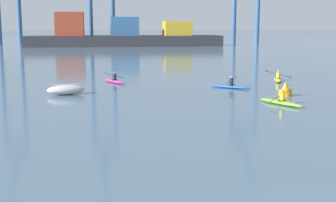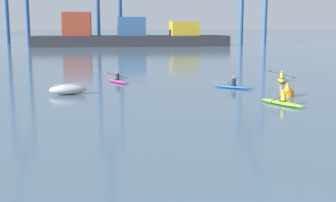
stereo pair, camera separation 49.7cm
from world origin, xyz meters
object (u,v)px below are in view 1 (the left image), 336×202
capsized_dinghy (66,90)px  kayak_lime (281,102)px  kayak_magenta (114,81)px  kayak_blue (230,86)px  kayak_yellow (278,79)px  container_barge (122,36)px  channel_buoy (285,91)px

capsized_dinghy → kayak_lime: size_ratio=0.82×
kayak_magenta → kayak_blue: (8.81, -4.78, 0.00)m
kayak_magenta → kayak_yellow: (14.29, -0.99, 0.00)m
capsized_dinghy → kayak_magenta: size_ratio=0.82×
kayak_magenta → kayak_blue: 10.02m
container_barge → kayak_yellow: (10.22, -67.77, -2.21)m
capsized_dinghy → kayak_yellow: (17.88, 5.19, -0.18)m
container_barge → kayak_yellow: bearing=-81.4°
container_barge → channel_buoy: container_barge is taller
kayak_blue → kayak_magenta: bearing=151.5°
container_barge → kayak_lime: 79.30m
kayak_magenta → kayak_yellow: 14.32m
kayak_blue → channel_buoy: bearing=-58.3°
kayak_magenta → kayak_lime: bearing=-51.3°
capsized_dinghy → kayak_magenta: (3.59, 6.18, -0.18)m
capsized_dinghy → kayak_lime: (13.44, -6.09, -0.18)m
capsized_dinghy → channel_buoy: bearing=-11.0°
kayak_magenta → kayak_yellow: kayak_magenta is taller
capsized_dinghy → kayak_magenta: 7.15m
channel_buoy → kayak_yellow: size_ratio=0.29×
capsized_dinghy → kayak_magenta: bearing=59.8°
capsized_dinghy → kayak_lime: 14.76m
kayak_magenta → kayak_blue: size_ratio=1.14×
container_barge → kayak_yellow: container_barge is taller
channel_buoy → kayak_magenta: bearing=141.6°
kayak_blue → kayak_lime: size_ratio=0.88×
container_barge → kayak_blue: size_ratio=15.29×
container_barge → kayak_magenta: size_ratio=13.43×
container_barge → capsized_dinghy: (-7.66, -72.96, -2.03)m
capsized_dinghy → kayak_yellow: bearing=16.2°
channel_buoy → kayak_blue: size_ratio=0.34×
kayak_lime → container_barge: bearing=94.2°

